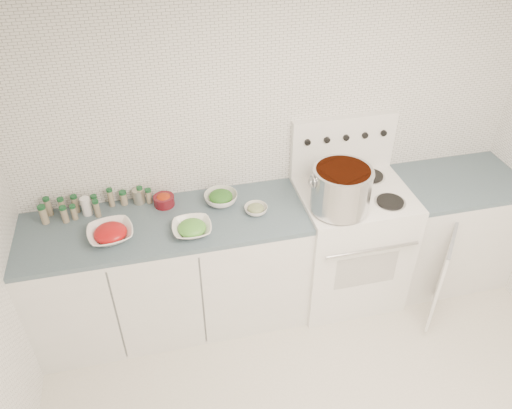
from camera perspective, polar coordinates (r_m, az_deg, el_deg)
name	(u,v)px	position (r m, az deg, el deg)	size (l,w,h in m)	color
room_walls	(374,246)	(2.10, 13.38, -4.65)	(3.54, 3.04, 2.52)	white
counter_left	(171,272)	(3.56, -9.65, -7.67)	(1.85, 0.62, 0.90)	white
stove	(348,240)	(3.76, 10.45, -3.97)	(0.76, 0.70, 1.36)	white
counter_right	(447,228)	(4.14, 20.96, -2.56)	(0.89, 0.94, 0.90)	white
stock_pot	(341,187)	(3.21, 9.72, 1.93)	(0.40, 0.38, 0.29)	silver
bowl_tomato	(110,233)	(3.19, -16.29, -3.15)	(0.31, 0.31, 0.09)	white
bowl_snowpea	(192,228)	(3.13, -7.33, -2.70)	(0.25, 0.25, 0.08)	white
bowl_broccoli	(221,198)	(3.36, -4.03, 0.78)	(0.25, 0.25, 0.09)	white
bowl_zucchini	(256,209)	(3.27, -0.01, -0.52)	(0.20, 0.20, 0.06)	white
bowl_pepper	(164,200)	(3.39, -10.47, 0.53)	(0.14, 0.14, 0.08)	#580F16
salt_canister	(86,206)	(3.42, -18.81, -0.18)	(0.06, 0.06, 0.13)	white
tin_can	(139,196)	(3.44, -13.25, 0.94)	(0.08, 0.08, 0.10)	#AFA894
spice_cluster	(88,205)	(3.44, -18.68, -0.02)	(0.71, 0.15, 0.14)	gray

